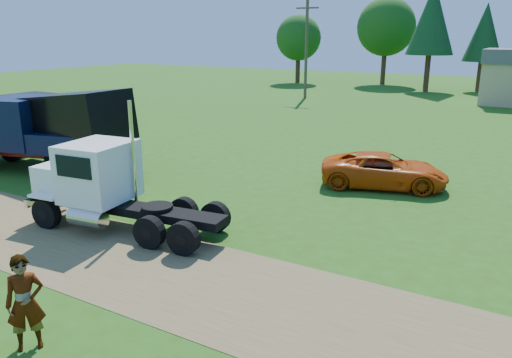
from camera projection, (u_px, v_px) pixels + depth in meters
The scene contains 7 objects.
ground at pixel (227, 290), 12.03m from camera, with size 140.00×140.00×0.00m, color #2C4F11.
dirt_track at pixel (227, 290), 12.03m from camera, with size 120.00×4.20×0.01m, color brown.
white_semi_tractor at pixel (101, 184), 15.76m from camera, with size 6.76×2.87×4.01m.
black_dump_truck at pixel (54, 123), 22.50m from camera, with size 8.60×2.67×3.72m.
navy_truck at pixel (36, 134), 22.09m from camera, with size 7.66×4.30×3.26m.
orange_pickup at pixel (384, 170), 19.99m from camera, with size 2.28×4.94×1.37m, color #D04C09.
spectator_a at pixel (25, 303), 9.58m from camera, with size 0.71×0.47×1.96m, color #999999.
Camera 1 is at (6.02, -8.99, 5.95)m, focal length 35.00 mm.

